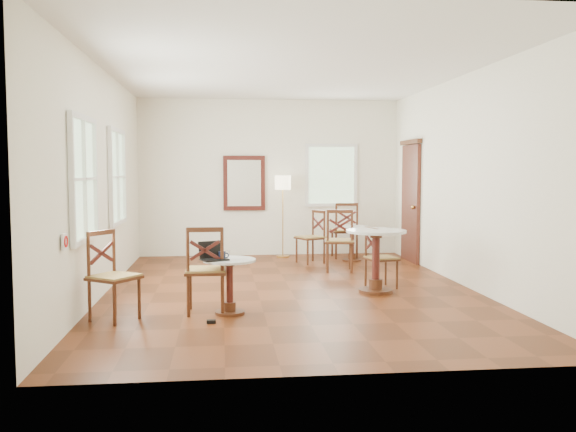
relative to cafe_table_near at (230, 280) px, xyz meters
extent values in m
plane|color=#59260F|center=(0.85, 1.31, -0.39)|extent=(7.00, 7.00, 0.00)
cube|color=white|center=(0.85, 4.81, 1.11)|extent=(5.00, 0.02, 3.00)
cube|color=white|center=(0.85, -2.19, 1.11)|extent=(5.00, 0.02, 3.00)
cube|color=white|center=(-1.65, 1.31, 1.11)|extent=(0.02, 7.00, 3.00)
cube|color=white|center=(3.35, 1.31, 1.11)|extent=(0.02, 7.00, 3.00)
cube|color=white|center=(0.85, 1.31, 2.61)|extent=(5.00, 7.00, 0.02)
cube|color=#542518|center=(3.31, 3.71, 0.66)|extent=(0.06, 0.90, 2.10)
cube|color=#4A2512|center=(3.29, 3.71, 1.76)|extent=(0.08, 1.02, 0.08)
sphere|color=#BF8C3F|center=(3.25, 3.39, 0.61)|extent=(0.07, 0.07, 0.07)
cube|color=#491813|center=(0.35, 4.77, 1.01)|extent=(0.80, 0.05, 1.05)
cube|color=white|center=(0.35, 4.74, 1.01)|extent=(0.64, 0.02, 0.88)
cube|color=white|center=(-1.62, -0.79, 0.56)|extent=(0.02, 0.16, 0.16)
torus|color=red|center=(-1.60, -0.79, 0.56)|extent=(0.02, 0.12, 0.12)
cube|color=white|center=(-1.62, 0.11, 1.16)|extent=(0.06, 1.22, 1.42)
cube|color=white|center=(-1.62, 2.31, 1.16)|extent=(0.06, 1.22, 1.42)
cube|color=white|center=(2.05, 4.78, 1.16)|extent=(1.02, 0.06, 1.22)
cylinder|color=#4A2512|center=(0.00, 0.00, -0.38)|extent=(0.34, 0.34, 0.03)
cylinder|color=#4A2512|center=(0.00, 0.00, -0.31)|extent=(0.14, 0.14, 0.10)
cylinder|color=#491813|center=(0.00, 0.00, -0.05)|extent=(0.08, 0.08, 0.51)
cylinder|color=#4A2512|center=(0.00, 0.00, 0.19)|extent=(0.12, 0.12, 0.05)
cylinder|color=silver|center=(0.00, 0.00, 0.23)|extent=(0.60, 0.60, 0.03)
cylinder|color=#4A2512|center=(1.97, 1.01, -0.37)|extent=(0.46, 0.46, 0.05)
cylinder|color=#4A2512|center=(1.97, 1.01, -0.28)|extent=(0.18, 0.18, 0.14)
cylinder|color=#491813|center=(1.97, 1.01, 0.07)|extent=(0.10, 0.10, 0.69)
cylinder|color=#4A2512|center=(1.97, 1.01, 0.39)|extent=(0.16, 0.16, 0.07)
cylinder|color=silver|center=(1.97, 1.01, 0.44)|extent=(0.80, 0.80, 0.03)
cylinder|color=#4A2512|center=(2.26, 3.83, -0.38)|extent=(0.34, 0.34, 0.03)
cylinder|color=#4A2512|center=(2.26, 3.83, -0.31)|extent=(0.14, 0.14, 0.10)
cylinder|color=#491813|center=(2.26, 3.83, -0.05)|extent=(0.08, 0.08, 0.52)
cylinder|color=#4A2512|center=(2.26, 3.83, 0.19)|extent=(0.12, 0.12, 0.05)
cylinder|color=silver|center=(2.26, 3.83, 0.23)|extent=(0.60, 0.60, 0.03)
cylinder|color=#4A2512|center=(-0.08, 0.28, -0.15)|extent=(0.04, 0.04, 0.48)
cylinder|color=#4A2512|center=(-0.08, -0.10, -0.15)|extent=(0.04, 0.04, 0.48)
cylinder|color=#4A2512|center=(-0.46, 0.29, -0.15)|extent=(0.04, 0.04, 0.48)
cylinder|color=#4A2512|center=(-0.47, -0.10, -0.15)|extent=(0.04, 0.04, 0.48)
cube|color=#4A2512|center=(-0.27, 0.09, 0.09)|extent=(0.47, 0.47, 0.03)
cube|color=olive|center=(-0.27, 0.09, 0.11)|extent=(0.45, 0.45, 0.04)
cylinder|color=#4A2512|center=(-0.08, -0.10, 0.35)|extent=(0.04, 0.04, 0.53)
cylinder|color=#4A2512|center=(-0.47, -0.10, 0.35)|extent=(0.04, 0.04, 0.53)
cube|color=#4A2512|center=(-0.27, -0.10, 0.59)|extent=(0.40, 0.04, 0.05)
cube|color=#491813|center=(-0.27, -0.10, 0.36)|extent=(0.34, 0.03, 0.23)
cube|color=#491813|center=(-0.27, -0.10, 0.36)|extent=(0.34, 0.03, 0.23)
cylinder|color=#4A2512|center=(-1.22, -0.42, -0.16)|extent=(0.04, 0.04, 0.46)
cylinder|color=#4A2512|center=(-1.52, -0.20, -0.16)|extent=(0.04, 0.04, 0.46)
cylinder|color=#4A2512|center=(-1.00, -0.11, -0.16)|extent=(0.04, 0.04, 0.46)
cylinder|color=#4A2512|center=(-1.30, 0.10, -0.16)|extent=(0.04, 0.04, 0.46)
cube|color=#4A2512|center=(-1.26, -0.16, 0.08)|extent=(0.63, 0.63, 0.03)
cube|color=olive|center=(-1.26, -0.16, 0.09)|extent=(0.60, 0.60, 0.04)
cylinder|color=#4A2512|center=(-1.52, -0.20, 0.33)|extent=(0.04, 0.04, 0.52)
cylinder|color=#4A2512|center=(-1.30, 0.10, 0.33)|extent=(0.04, 0.04, 0.52)
cube|color=#4A2512|center=(-1.41, -0.05, 0.57)|extent=(0.26, 0.34, 0.05)
cube|color=#491813|center=(-1.41, -0.05, 0.34)|extent=(0.22, 0.29, 0.23)
cube|color=#491813|center=(-1.41, -0.05, 0.34)|extent=(0.22, 0.29, 0.23)
cylinder|color=#4A2512|center=(2.04, 2.94, -0.15)|extent=(0.04, 0.04, 0.48)
cylinder|color=#4A2512|center=(1.98, 2.56, -0.15)|extent=(0.04, 0.04, 0.48)
cylinder|color=#4A2512|center=(1.66, 2.99, -0.15)|extent=(0.04, 0.04, 0.48)
cylinder|color=#4A2512|center=(1.60, 2.61, -0.15)|extent=(0.04, 0.04, 0.48)
cube|color=#4A2512|center=(1.82, 2.77, 0.09)|extent=(0.53, 0.53, 0.03)
cube|color=olive|center=(1.82, 2.77, 0.11)|extent=(0.51, 0.51, 0.04)
cylinder|color=#4A2512|center=(1.98, 2.56, 0.35)|extent=(0.04, 0.04, 0.53)
cylinder|color=#4A2512|center=(1.60, 2.61, 0.35)|extent=(0.04, 0.04, 0.53)
cube|color=#4A2512|center=(1.79, 2.58, 0.60)|extent=(0.41, 0.10, 0.05)
cube|color=#491813|center=(1.79, 2.58, 0.36)|extent=(0.35, 0.08, 0.24)
cube|color=#491813|center=(1.79, 2.58, 0.36)|extent=(0.35, 0.08, 0.24)
cylinder|color=#4A2512|center=(2.33, 1.21, -0.19)|extent=(0.03, 0.03, 0.40)
cylinder|color=#4A2512|center=(2.02, 1.14, -0.19)|extent=(0.03, 0.03, 0.40)
cylinder|color=#4A2512|center=(2.26, 1.52, -0.19)|extent=(0.03, 0.03, 0.40)
cylinder|color=#4A2512|center=(1.94, 1.45, -0.19)|extent=(0.03, 0.03, 0.40)
cube|color=#4A2512|center=(2.14, 1.33, 0.01)|extent=(0.47, 0.47, 0.03)
cube|color=olive|center=(2.14, 1.33, 0.03)|extent=(0.45, 0.45, 0.04)
cylinder|color=#4A2512|center=(2.02, 1.14, 0.23)|extent=(0.03, 0.03, 0.45)
cylinder|color=#4A2512|center=(1.94, 1.45, 0.23)|extent=(0.03, 0.03, 0.45)
cube|color=#4A2512|center=(1.98, 1.29, 0.44)|extent=(0.11, 0.34, 0.04)
cube|color=#491813|center=(1.98, 1.29, 0.24)|extent=(0.09, 0.29, 0.20)
cube|color=#491813|center=(1.98, 1.29, 0.24)|extent=(0.09, 0.29, 0.20)
cylinder|color=#4A2512|center=(2.41, 4.48, -0.15)|extent=(0.04, 0.04, 0.49)
cylinder|color=#4A2512|center=(2.41, 4.08, -0.15)|extent=(0.04, 0.04, 0.49)
cylinder|color=#4A2512|center=(2.02, 4.48, -0.15)|extent=(0.04, 0.04, 0.49)
cylinder|color=#4A2512|center=(2.02, 4.08, -0.15)|extent=(0.04, 0.04, 0.49)
cube|color=#4A2512|center=(2.22, 4.28, 0.10)|extent=(0.48, 0.48, 0.03)
cube|color=olive|center=(2.22, 4.28, 0.12)|extent=(0.46, 0.46, 0.04)
cylinder|color=#4A2512|center=(2.41, 4.08, 0.37)|extent=(0.04, 0.04, 0.55)
cylinder|color=#4A2512|center=(2.02, 4.08, 0.37)|extent=(0.04, 0.04, 0.55)
cube|color=#4A2512|center=(2.22, 4.08, 0.62)|extent=(0.42, 0.04, 0.05)
cube|color=#491813|center=(2.22, 4.08, 0.38)|extent=(0.35, 0.03, 0.24)
cube|color=#491813|center=(2.22, 4.08, 0.38)|extent=(0.35, 0.03, 0.24)
cylinder|color=#4A2512|center=(1.24, 3.76, -0.17)|extent=(0.04, 0.04, 0.44)
cylinder|color=#4A2512|center=(1.56, 3.91, -0.17)|extent=(0.04, 0.04, 0.44)
cylinder|color=#4A2512|center=(1.40, 3.44, -0.17)|extent=(0.04, 0.04, 0.44)
cylinder|color=#4A2512|center=(1.71, 3.60, -0.17)|extent=(0.04, 0.04, 0.44)
cube|color=#4A2512|center=(1.48, 3.68, 0.05)|extent=(0.58, 0.58, 0.03)
cube|color=olive|center=(1.48, 3.68, 0.07)|extent=(0.55, 0.55, 0.04)
cylinder|color=#4A2512|center=(1.56, 3.91, 0.29)|extent=(0.04, 0.04, 0.49)
cylinder|color=#4A2512|center=(1.71, 3.60, 0.29)|extent=(0.04, 0.04, 0.49)
cube|color=#4A2512|center=(1.64, 3.75, 0.52)|extent=(0.19, 0.35, 0.05)
cube|color=#491813|center=(1.64, 3.75, 0.30)|extent=(0.16, 0.30, 0.22)
cube|color=#491813|center=(1.64, 3.75, 0.30)|extent=(0.16, 0.30, 0.22)
cylinder|color=#BF8C3F|center=(1.07, 4.46, -0.38)|extent=(0.25, 0.25, 0.03)
cylinder|color=#BF8C3F|center=(1.07, 4.46, 0.32)|extent=(0.02, 0.02, 1.42)
cylinder|color=beige|center=(1.07, 4.46, 1.02)|extent=(0.30, 0.30, 0.27)
cube|color=black|center=(-0.17, -0.08, 0.25)|extent=(0.35, 0.31, 0.02)
cube|color=black|center=(-0.17, -0.08, 0.26)|extent=(0.26, 0.21, 0.00)
cube|color=black|center=(-0.21, 0.02, 0.35)|extent=(0.29, 0.17, 0.20)
cube|color=silver|center=(-0.21, 0.02, 0.35)|extent=(0.25, 0.14, 0.16)
ellipsoid|color=black|center=(-0.17, 0.02, 0.26)|extent=(0.12, 0.10, 0.04)
cylinder|color=black|center=(-0.08, -0.02, 0.29)|extent=(0.08, 0.08, 0.09)
torus|color=black|center=(-0.04, -0.02, 0.29)|extent=(0.06, 0.01, 0.06)
cylinder|color=white|center=(-0.02, 0.04, 0.29)|extent=(0.06, 0.06, 0.09)
cube|color=black|center=(-0.21, -0.42, -0.37)|extent=(0.10, 0.06, 0.04)
camera|label=1|loc=(-0.09, -6.88, 1.26)|focal=37.74mm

